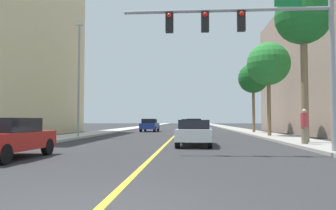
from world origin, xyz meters
name	(u,v)px	position (x,y,z in m)	size (l,w,h in m)	color
ground	(181,130)	(0.00, 42.00, 0.00)	(192.00, 192.00, 0.00)	#2D2D30
sidewalk_left	(127,129)	(-7.98, 42.00, 0.07)	(2.74, 168.00, 0.15)	beige
sidewalk_right	(236,129)	(7.98, 42.00, 0.07)	(2.74, 168.00, 0.15)	#9E9B93
lane_marking_center	(181,130)	(0.00, 42.00, 0.00)	(0.16, 144.00, 0.01)	yellow
traffic_signal_mast	(260,38)	(4.20, 8.27, 4.68)	(8.44, 0.36, 6.07)	gray
street_lamp	(79,73)	(-7.11, 19.05, 4.94)	(0.56, 0.28, 8.72)	gray
palm_near	(303,18)	(7.72, 13.41, 7.05)	(3.11, 3.11, 8.57)	brown
palm_mid	(268,64)	(7.62, 21.08, 5.82)	(3.41, 3.41, 7.41)	brown
palm_far	(253,79)	(7.91, 28.75, 5.67)	(3.08, 3.08, 7.11)	brown
car_blue	(150,125)	(-3.45, 33.13, 0.78)	(1.98, 3.98, 1.53)	#1E389E
car_silver	(194,125)	(1.79, 31.98, 0.79)	(1.77, 4.04, 1.53)	#BCBCC1
car_red	(7,137)	(-5.01, 6.13, 0.75)	(1.89, 3.95, 1.44)	red
car_black	(192,127)	(1.50, 22.52, 0.75)	(1.93, 4.23, 1.45)	black
car_white	(195,132)	(1.62, 12.47, 0.73)	(1.96, 4.64, 1.37)	white
car_yellow	(190,124)	(1.38, 53.11, 0.76)	(1.83, 4.55, 1.45)	gold
pedestrian	(304,126)	(7.22, 12.13, 1.05)	(0.38, 0.38, 1.79)	#726651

